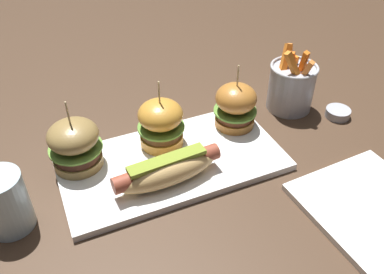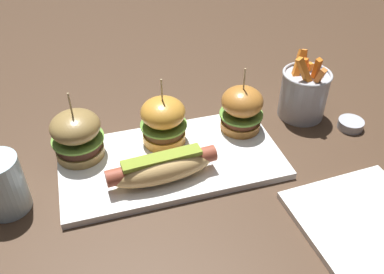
# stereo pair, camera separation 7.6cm
# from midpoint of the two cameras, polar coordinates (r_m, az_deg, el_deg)

# --- Properties ---
(ground_plane) EXTENTS (3.00, 3.00, 0.00)m
(ground_plane) POSITION_cam_midpoint_polar(r_m,az_deg,el_deg) (0.79, -5.57, -3.96)
(ground_plane) COLOR #422D1E
(platter_main) EXTENTS (0.42, 0.22, 0.01)m
(platter_main) POSITION_cam_midpoint_polar(r_m,az_deg,el_deg) (0.78, -5.61, -3.58)
(platter_main) COLOR white
(platter_main) RESTS_ON ground
(hot_dog) EXTENTS (0.20, 0.07, 0.05)m
(hot_dog) POSITION_cam_midpoint_polar(r_m,az_deg,el_deg) (0.72, -6.49, -4.65)
(hot_dog) COLOR tan
(hot_dog) RESTS_ON platter_main
(slider_left) EXTENTS (0.10, 0.10, 0.14)m
(slider_left) POSITION_cam_midpoint_polar(r_m,az_deg,el_deg) (0.78, -18.78, -1.05)
(slider_left) COLOR olive
(slider_left) RESTS_ON platter_main
(slider_center) EXTENTS (0.09, 0.09, 0.14)m
(slider_center) POSITION_cam_midpoint_polar(r_m,az_deg,el_deg) (0.79, -7.15, 1.83)
(slider_center) COLOR gold
(slider_center) RESTS_ON platter_main
(slider_right) EXTENTS (0.09, 0.09, 0.14)m
(slider_right) POSITION_cam_midpoint_polar(r_m,az_deg,el_deg) (0.84, 3.51, 4.36)
(slider_right) COLOR #B26F2C
(slider_right) RESTS_ON platter_main
(fries_bucket) EXTENTS (0.10, 0.10, 0.15)m
(fries_bucket) POSITION_cam_midpoint_polar(r_m,az_deg,el_deg) (0.93, 11.42, 6.96)
(fries_bucket) COLOR #A8AAB2
(fries_bucket) RESTS_ON ground
(sauce_ramekin) EXTENTS (0.05, 0.05, 0.02)m
(sauce_ramekin) POSITION_cam_midpoint_polar(r_m,az_deg,el_deg) (0.95, 17.69, 3.06)
(sauce_ramekin) COLOR #A8AAB2
(sauce_ramekin) RESTS_ON ground
(side_plate) EXTENTS (0.22, 0.22, 0.01)m
(side_plate) POSITION_cam_midpoint_polar(r_m,az_deg,el_deg) (0.75, 20.99, -9.19)
(side_plate) COLOR white
(side_plate) RESTS_ON ground
(water_glass) EXTENTS (0.07, 0.07, 0.10)m
(water_glass) POSITION_cam_midpoint_polar(r_m,az_deg,el_deg) (0.72, -27.53, -8.26)
(water_glass) COLOR silver
(water_glass) RESTS_ON ground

